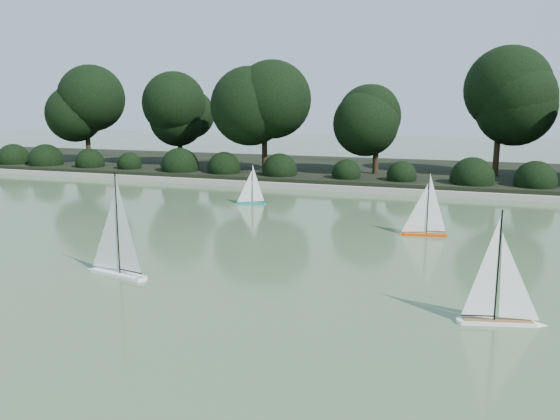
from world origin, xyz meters
name	(u,v)px	position (x,y,z in m)	size (l,w,h in m)	color
ground	(206,271)	(0.00, 0.00, 0.00)	(80.00, 80.00, 0.00)	#384F2F
pond_coping	(332,188)	(0.00, 9.00, 0.09)	(40.00, 0.35, 0.18)	gray
far_bank	(356,171)	(0.00, 13.00, 0.15)	(40.00, 8.00, 0.30)	black
tree_line	(384,106)	(1.23, 11.44, 2.64)	(26.31, 3.93, 4.39)	black
shrub_hedge	(338,173)	(0.00, 9.90, 0.45)	(29.10, 1.10, 1.10)	black
sailboat_white_a	(112,258)	(-1.34, -0.68, 0.28)	(1.33, 0.46, 1.81)	white
sailboat_white_b	(506,306)	(4.61, -0.81, 0.24)	(1.15, 0.43, 1.57)	white
sailboat_orange	(421,225)	(3.20, 3.72, 0.23)	(1.08, 0.33, 1.47)	#DF4300
sailboat_teal	(249,197)	(-1.63, 5.93, 0.19)	(0.89, 0.38, 1.22)	#048989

